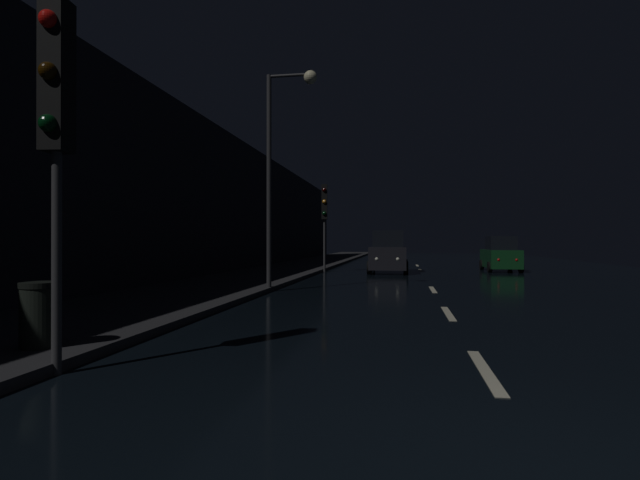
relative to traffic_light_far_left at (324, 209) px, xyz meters
The scene contains 10 objects.
ground 6.53m from the traffic_light_far_left, 20.08° to the left, with size 27.40×84.00×0.02m, color black.
sidewalk_left 4.51m from the traffic_light_far_left, 140.46° to the left, with size 4.40×84.00×0.15m, color #28282B.
building_facade_left 5.16m from the traffic_light_far_left, 161.93° to the right, with size 0.80×63.00×7.22m, color black.
lane_centerline 9.02m from the traffic_light_far_left, 51.43° to the right, with size 0.16×29.99×0.01m.
traffic_light_far_left is the anchor object (origin of this frame).
traffic_light_near_left 20.68m from the traffic_light_far_left, 90.28° to the right, with size 0.34×0.47×4.68m.
streetlamp_overhead 10.55m from the traffic_light_far_left, 88.61° to the right, with size 1.70×0.44×7.26m.
trash_bin_curbside 20.13m from the traffic_light_far_left, 92.76° to the right, with size 0.55×0.55×0.93m.
car_approaching_headlights 4.21m from the traffic_light_far_left, ahead, with size 2.05×4.44×2.24m.
car_parked_right_far 10.23m from the traffic_light_far_left, 14.36° to the left, with size 1.79×3.88×1.95m.
Camera 1 is at (-1.05, -3.51, 1.66)m, focal length 27.36 mm.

